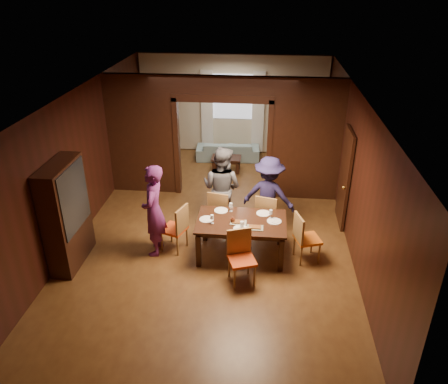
# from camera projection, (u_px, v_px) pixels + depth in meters

# --- Properties ---
(floor) EXTENTS (9.00, 9.00, 0.00)m
(floor) POSITION_uv_depth(u_px,v_px,m) (215.00, 226.00, 9.45)
(floor) COLOR #523017
(floor) RESTS_ON ground
(ceiling) EXTENTS (5.50, 9.00, 0.02)m
(ceiling) POSITION_uv_depth(u_px,v_px,m) (214.00, 93.00, 8.14)
(ceiling) COLOR silver
(ceiling) RESTS_ON room_walls
(room_walls) EXTENTS (5.52, 9.01, 2.90)m
(room_walls) POSITION_uv_depth(u_px,v_px,m) (224.00, 132.00, 10.44)
(room_walls) COLOR black
(room_walls) RESTS_ON floor
(person_purple) EXTENTS (0.45, 0.68, 1.82)m
(person_purple) POSITION_uv_depth(u_px,v_px,m) (154.00, 211.00, 8.21)
(person_purple) COLOR #632261
(person_purple) RESTS_ON floor
(person_grey) EXTENTS (1.08, 0.98, 1.81)m
(person_grey) POSITION_uv_depth(u_px,v_px,m) (222.00, 188.00, 9.08)
(person_grey) COLOR #505057
(person_grey) RESTS_ON floor
(person_navy) EXTENTS (1.21, 0.88, 1.68)m
(person_navy) POSITION_uv_depth(u_px,v_px,m) (269.00, 195.00, 8.93)
(person_navy) COLOR #1E1940
(person_navy) RESTS_ON floor
(sofa) EXTENTS (1.86, 0.83, 0.53)m
(sofa) POSITION_uv_depth(u_px,v_px,m) (228.00, 150.00, 12.75)
(sofa) COLOR #85A7AF
(sofa) RESTS_ON floor
(serving_bowl) EXTENTS (0.28, 0.28, 0.07)m
(serving_bowl) POSITION_uv_depth(u_px,v_px,m) (245.00, 216.00, 8.26)
(serving_bowl) COLOR black
(serving_bowl) RESTS_ON dining_table
(dining_table) EXTENTS (1.68, 1.04, 0.76)m
(dining_table) POSITION_uv_depth(u_px,v_px,m) (241.00, 238.00, 8.35)
(dining_table) COLOR black
(dining_table) RESTS_ON floor
(coffee_table) EXTENTS (0.80, 0.50, 0.40)m
(coffee_table) POSITION_uv_depth(u_px,v_px,m) (226.00, 164.00, 12.01)
(coffee_table) COLOR black
(coffee_table) RESTS_ON floor
(chair_left) EXTENTS (0.56, 0.56, 0.97)m
(chair_left) POSITION_uv_depth(u_px,v_px,m) (174.00, 228.00, 8.48)
(chair_left) COLOR #F14D16
(chair_left) RESTS_ON floor
(chair_right) EXTENTS (0.55, 0.55, 0.97)m
(chair_right) POSITION_uv_depth(u_px,v_px,m) (308.00, 238.00, 8.16)
(chair_right) COLOR #D65F14
(chair_right) RESTS_ON floor
(chair_far_l) EXTENTS (0.52, 0.52, 0.97)m
(chair_far_l) POSITION_uv_depth(u_px,v_px,m) (221.00, 210.00, 9.10)
(chair_far_l) COLOR #EB5316
(chair_far_l) RESTS_ON floor
(chair_far_r) EXTENTS (0.54, 0.54, 0.97)m
(chair_far_r) POSITION_uv_depth(u_px,v_px,m) (268.00, 214.00, 8.94)
(chair_far_r) COLOR orange
(chair_far_r) RESTS_ON floor
(chair_near) EXTENTS (0.56, 0.56, 0.97)m
(chair_near) POSITION_uv_depth(u_px,v_px,m) (242.00, 259.00, 7.56)
(chair_near) COLOR #C63C12
(chair_near) RESTS_ON floor
(hutch) EXTENTS (0.40, 1.20, 2.00)m
(hutch) POSITION_uv_depth(u_px,v_px,m) (66.00, 215.00, 7.89)
(hutch) COLOR black
(hutch) RESTS_ON floor
(door_right) EXTENTS (0.06, 0.90, 2.10)m
(door_right) POSITION_uv_depth(u_px,v_px,m) (345.00, 178.00, 9.18)
(door_right) COLOR black
(door_right) RESTS_ON floor
(window_far) EXTENTS (1.20, 0.03, 1.30)m
(window_far) POSITION_uv_depth(u_px,v_px,m) (233.00, 97.00, 12.62)
(window_far) COLOR silver
(window_far) RESTS_ON back_wall
(curtain_left) EXTENTS (0.35, 0.06, 2.40)m
(curtain_left) POSITION_uv_depth(u_px,v_px,m) (207.00, 111.00, 12.86)
(curtain_left) COLOR white
(curtain_left) RESTS_ON back_wall
(curtain_right) EXTENTS (0.35, 0.06, 2.40)m
(curtain_right) POSITION_uv_depth(u_px,v_px,m) (258.00, 113.00, 12.72)
(curtain_right) COLOR white
(curtain_right) RESTS_ON back_wall
(plate_left) EXTENTS (0.27, 0.27, 0.01)m
(plate_left) POSITION_uv_depth(u_px,v_px,m) (207.00, 219.00, 8.21)
(plate_left) COLOR white
(plate_left) RESTS_ON dining_table
(plate_far_l) EXTENTS (0.27, 0.27, 0.01)m
(plate_far_l) POSITION_uv_depth(u_px,v_px,m) (221.00, 210.00, 8.51)
(plate_far_l) COLOR white
(plate_far_l) RESTS_ON dining_table
(plate_far_r) EXTENTS (0.27, 0.27, 0.01)m
(plate_far_r) POSITION_uv_depth(u_px,v_px,m) (263.00, 213.00, 8.41)
(plate_far_r) COLOR white
(plate_far_r) RESTS_ON dining_table
(plate_right) EXTENTS (0.27, 0.27, 0.01)m
(plate_right) POSITION_uv_depth(u_px,v_px,m) (274.00, 221.00, 8.15)
(plate_right) COLOR silver
(plate_right) RESTS_ON dining_table
(plate_near) EXTENTS (0.27, 0.27, 0.01)m
(plate_near) POSITION_uv_depth(u_px,v_px,m) (241.00, 229.00, 7.91)
(plate_near) COLOR silver
(plate_near) RESTS_ON dining_table
(platter_a) EXTENTS (0.30, 0.20, 0.04)m
(platter_a) POSITION_uv_depth(u_px,v_px,m) (238.00, 222.00, 8.10)
(platter_a) COLOR gray
(platter_a) RESTS_ON dining_table
(platter_b) EXTENTS (0.30, 0.20, 0.04)m
(platter_b) POSITION_uv_depth(u_px,v_px,m) (255.00, 227.00, 7.93)
(platter_b) COLOR gray
(platter_b) RESTS_ON dining_table
(wineglass_left) EXTENTS (0.08, 0.08, 0.18)m
(wineglass_left) POSITION_uv_depth(u_px,v_px,m) (212.00, 219.00, 8.05)
(wineglass_left) COLOR white
(wineglass_left) RESTS_ON dining_table
(wineglass_far) EXTENTS (0.08, 0.08, 0.18)m
(wineglass_far) POSITION_uv_depth(u_px,v_px,m) (231.00, 207.00, 8.46)
(wineglass_far) COLOR silver
(wineglass_far) RESTS_ON dining_table
(wineglass_right) EXTENTS (0.08, 0.08, 0.18)m
(wineglass_right) POSITION_uv_depth(u_px,v_px,m) (271.00, 214.00, 8.22)
(wineglass_right) COLOR white
(wineglass_right) RESTS_ON dining_table
(tumbler) EXTENTS (0.07, 0.07, 0.14)m
(tumbler) POSITION_uv_depth(u_px,v_px,m) (242.00, 225.00, 7.91)
(tumbler) COLOR white
(tumbler) RESTS_ON dining_table
(condiment_jar) EXTENTS (0.08, 0.08, 0.11)m
(condiment_jar) POSITION_uv_depth(u_px,v_px,m) (233.00, 220.00, 8.09)
(condiment_jar) COLOR #4B2011
(condiment_jar) RESTS_ON dining_table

